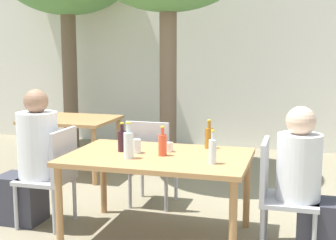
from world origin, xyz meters
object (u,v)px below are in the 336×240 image
patio_chair_2 (151,158)px  water_bottle_1 (213,151)px  drinking_glass_0 (136,146)px  person_seated_0 (31,164)px  water_bottle_3 (129,144)px  soda_bottle_0 (163,144)px  drinking_glass_1 (169,147)px  dining_table_back (72,125)px  wine_bottle_4 (122,140)px  amber_bottle_2 (209,137)px  person_seated_1 (310,190)px  patio_chair_1 (278,190)px  dining_table_front (158,163)px  patio_chair_0 (53,172)px

patio_chair_2 → water_bottle_1: water_bottle_1 is taller
patio_chair_2 → drinking_glass_0: bearing=98.3°
person_seated_0 → water_bottle_3: size_ratio=4.21×
soda_bottle_0 → drinking_glass_1: size_ratio=3.08×
dining_table_back → drinking_glass_1: 2.30m
wine_bottle_4 → patio_chair_2: bearing=87.1°
person_seated_0 → amber_bottle_2: person_seated_0 is taller
wine_bottle_4 → drinking_glass_0: 0.15m
person_seated_1 → water_bottle_1: (-0.73, -0.18, 0.30)m
soda_bottle_0 → amber_bottle_2: size_ratio=0.96×
soda_bottle_0 → drinking_glass_1: (0.01, 0.16, -0.06)m
person_seated_0 → person_seated_1: person_seated_0 is taller
patio_chair_1 → drinking_glass_0: 1.22m
dining_table_back → patio_chair_1: size_ratio=1.22×
water_bottle_1 → amber_bottle_2: bearing=103.8°
amber_bottle_2 → soda_bottle_0: bearing=-129.0°
person_seated_0 → soda_bottle_0: (1.26, -0.02, 0.26)m
soda_bottle_0 → amber_bottle_2: bearing=51.0°
person_seated_0 → drinking_glass_1: 1.29m
dining_table_front → patio_chair_2: patio_chair_2 is taller
dining_table_front → drinking_glass_0: bearing=176.4°
patio_chair_2 → soda_bottle_0: bearing=114.9°
dining_table_front → patio_chair_0: size_ratio=1.69×
dining_table_back → patio_chair_2: (1.36, -0.93, -0.13)m
dining_table_front → water_bottle_1: (0.49, -0.18, 0.17)m
dining_table_front → wine_bottle_4: (-0.34, 0.04, 0.17)m
dining_table_front → patio_chair_1: size_ratio=1.69×
dining_table_back → patio_chair_0: (0.68, -1.66, -0.13)m
patio_chair_1 → dining_table_front: bearing=90.0°
person_seated_0 → wine_bottle_4: bearing=92.7°
patio_chair_1 → person_seated_0: bearing=90.0°
patio_chair_1 → dining_table_back: bearing=57.9°
patio_chair_1 → wine_bottle_4: bearing=88.2°
water_bottle_3 → patio_chair_1: bearing=9.1°
person_seated_1 → amber_bottle_2: 0.99m
person_seated_1 → drinking_glass_0: bearing=89.5°
patio_chair_0 → person_seated_0: bearing=-90.0°
patio_chair_2 → water_bottle_3: water_bottle_3 is taller
soda_bottle_0 → drinking_glass_0: bearing=173.1°
dining_table_back → patio_chair_2: 1.66m
patio_chair_0 → wine_bottle_4: size_ratio=3.55×
patio_chair_1 → soda_bottle_0: bearing=91.0°
person_seated_1 → water_bottle_3: bearing=97.6°
wine_bottle_4 → patio_chair_0: bearing=-176.4°
water_bottle_1 → patio_chair_1: bearing=19.5°
water_bottle_1 → drinking_glass_1: (-0.44, 0.32, -0.06)m
dining_table_back → wine_bottle_4: (1.33, -1.62, 0.19)m
patio_chair_1 → drinking_glass_0: (-1.19, 0.01, 0.28)m
water_bottle_1 → wine_bottle_4: bearing=165.3°
soda_bottle_0 → dining_table_back: bearing=135.5°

